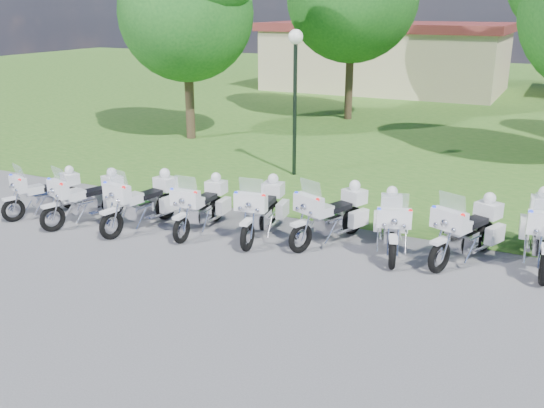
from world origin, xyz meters
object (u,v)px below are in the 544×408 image
at_px(motorcycle_0, 47,192).
at_px(motorcycle_3, 202,204).
at_px(motorcycle_4, 263,208).
at_px(motorcycle_1, 88,197).
at_px(lamp_post, 295,68).
at_px(motorcycle_5, 332,214).
at_px(motorcycle_8, 544,230).
at_px(motorcycle_2, 143,201).
at_px(motorcycle_6, 392,223).
at_px(motorcycle_7, 468,229).

xyz_separation_m(motorcycle_0, motorcycle_3, (4.19, 0.78, 0.04)).
relative_size(motorcycle_3, motorcycle_4, 0.96).
xyz_separation_m(motorcycle_1, lamp_post, (2.73, 6.26, 2.70)).
bearing_deg(motorcycle_5, motorcycle_8, -147.88).
bearing_deg(motorcycle_8, lamp_post, -34.64).
xyz_separation_m(motorcycle_2, lamp_post, (1.27, 5.95, 2.67)).
height_order(motorcycle_5, motorcycle_8, motorcycle_8).
xyz_separation_m(motorcycle_0, motorcycle_4, (5.65, 1.09, 0.07)).
bearing_deg(motorcycle_4, motorcycle_2, 8.02).
height_order(motorcycle_6, lamp_post, lamp_post).
distance_m(motorcycle_1, motorcycle_5, 6.02).
relative_size(motorcycle_4, motorcycle_6, 1.06).
distance_m(motorcycle_2, motorcycle_6, 5.87).
distance_m(motorcycle_7, lamp_post, 8.00).
height_order(motorcycle_1, motorcycle_6, motorcycle_6).
distance_m(motorcycle_1, motorcycle_8, 10.42).
xyz_separation_m(motorcycle_5, lamp_post, (-3.12, 4.82, 2.67)).
bearing_deg(motorcycle_3, motorcycle_2, 16.74).
bearing_deg(motorcycle_5, motorcycle_3, 34.24).
bearing_deg(motorcycle_0, lamp_post, -102.34).
distance_m(motorcycle_1, motorcycle_7, 8.93).
relative_size(motorcycle_0, motorcycle_7, 0.88).
distance_m(motorcycle_6, motorcycle_7, 1.57).
height_order(motorcycle_0, motorcycle_2, motorcycle_2).
height_order(motorcycle_8, lamp_post, lamp_post).
xyz_separation_m(motorcycle_1, motorcycle_5, (5.85, 1.44, 0.03)).
distance_m(motorcycle_5, motorcycle_8, 4.40).
xyz_separation_m(motorcycle_2, motorcycle_5, (4.39, 1.13, -0.00)).
xyz_separation_m(motorcycle_2, motorcycle_8, (8.72, 1.91, 0.07)).
relative_size(motorcycle_3, lamp_post, 0.51).
bearing_deg(motorcycle_7, motorcycle_8, -138.80).
xyz_separation_m(motorcycle_5, motorcycle_6, (1.36, 0.05, -0.02)).
height_order(motorcycle_4, motorcycle_6, motorcycle_4).
distance_m(motorcycle_5, lamp_post, 6.33).
height_order(motorcycle_3, lamp_post, lamp_post).
height_order(motorcycle_1, motorcycle_7, motorcycle_7).
xyz_separation_m(motorcycle_0, motorcycle_6, (8.58, 1.49, 0.05)).
distance_m(motorcycle_0, motorcycle_4, 5.76).
bearing_deg(motorcycle_0, motorcycle_6, -149.25).
relative_size(motorcycle_0, motorcycle_6, 0.90).
bearing_deg(motorcycle_3, motorcycle_1, 13.14).
bearing_deg(motorcycle_0, motorcycle_5, -147.80).
xyz_separation_m(motorcycle_7, lamp_post, (-6.04, 4.53, 2.66)).
height_order(motorcycle_3, motorcycle_4, motorcycle_4).
relative_size(motorcycle_5, motorcycle_7, 0.98).
xyz_separation_m(motorcycle_0, motorcycle_2, (2.83, 0.31, 0.08)).
relative_size(motorcycle_6, lamp_post, 0.50).
relative_size(motorcycle_2, motorcycle_5, 1.05).
bearing_deg(motorcycle_2, motorcycle_1, 22.05).
relative_size(motorcycle_0, motorcycle_4, 0.85).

